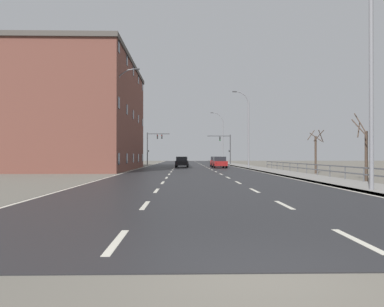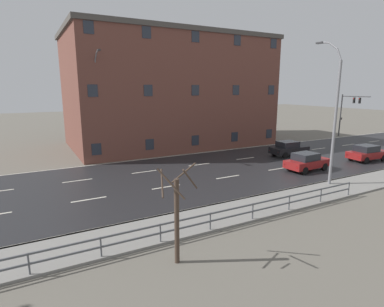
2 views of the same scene
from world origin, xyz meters
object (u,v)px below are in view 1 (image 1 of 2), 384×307
at_px(car_mid_centre, 182,162).
at_px(brick_building, 77,116).
at_px(street_lamp_distant, 222,139).
at_px(street_lamp_foreground, 368,70).
at_px(car_distant, 219,162).
at_px(street_lamp_midground, 248,130).
at_px(car_far_right, 216,161).
at_px(traffic_signal_left, 153,143).
at_px(traffic_signal_right, 226,145).
at_px(street_lamp_left_bank, 118,121).

height_order(car_mid_centre, brick_building, brick_building).
xyz_separation_m(street_lamp_distant, brick_building, (-21.68, -36.27, 1.16)).
xyz_separation_m(street_lamp_foreground, car_distant, (-3.61, 35.01, -4.83)).
relative_size(street_lamp_midground, car_far_right, 2.46).
relative_size(street_lamp_foreground, street_lamp_midground, 1.11).
bearing_deg(brick_building, street_lamp_foreground, -54.22).
distance_m(traffic_signal_left, car_mid_centre, 18.14).
xyz_separation_m(traffic_signal_left, car_distant, (10.73, -19.98, -3.35)).
bearing_deg(street_lamp_midground, car_distant, 153.44).
relative_size(car_far_right, car_distant, 1.00).
distance_m(street_lamp_foreground, car_far_right, 43.53).
relative_size(traffic_signal_right, brick_building, 0.24).
distance_m(street_lamp_left_bank, traffic_signal_right, 38.43).
bearing_deg(car_mid_centre, street_lamp_distant, 75.34).
relative_size(traffic_signal_right, traffic_signal_left, 0.94).
bearing_deg(car_far_right, street_lamp_foreground, -82.15).
bearing_deg(street_lamp_foreground, street_lamp_left_bank, 126.82).
height_order(street_lamp_distant, car_distant, street_lamp_distant).
height_order(street_lamp_distant, car_mid_centre, street_lamp_distant).
distance_m(street_lamp_left_bank, car_far_right, 26.26).
height_order(street_lamp_left_bank, car_far_right, street_lamp_left_bank).
relative_size(car_mid_centre, brick_building, 0.17).
bearing_deg(street_lamp_midground, street_lamp_left_bank, -138.33).
height_order(traffic_signal_right, car_far_right, traffic_signal_right).
bearing_deg(traffic_signal_right, street_lamp_foreground, -89.63).
height_order(car_distant, brick_building, brick_building).
relative_size(street_lamp_foreground, brick_building, 0.48).
distance_m(street_lamp_distant, brick_building, 42.27).
distance_m(car_far_right, brick_building, 23.23).
xyz_separation_m(traffic_signal_right, car_mid_centre, (-8.38, -17.39, -2.96)).
xyz_separation_m(street_lamp_distant, traffic_signal_right, (-0.32, -10.93, -1.73)).
relative_size(traffic_signal_right, car_far_right, 1.37).
bearing_deg(brick_building, street_lamp_left_bank, -56.32).
xyz_separation_m(street_lamp_midground, street_lamp_left_bank, (-14.92, -13.28, -0.05)).
bearing_deg(car_far_right, traffic_signal_left, 136.12).
relative_size(street_lamp_distant, car_distant, 2.70).
height_order(traffic_signal_left, car_mid_centre, traffic_signal_left).
relative_size(traffic_signal_left, brick_building, 0.25).
relative_size(traffic_signal_right, car_mid_centre, 1.38).
height_order(car_distant, car_mid_centre, same).
distance_m(street_lamp_foreground, car_mid_centre, 39.36).
distance_m(street_lamp_foreground, traffic_signal_left, 56.85).
relative_size(street_lamp_distant, street_lamp_left_bank, 1.10).
distance_m(street_lamp_foreground, street_lamp_distant, 66.40).
bearing_deg(traffic_signal_left, car_mid_centre, -71.66).
distance_m(traffic_signal_right, brick_building, 33.27).
bearing_deg(traffic_signal_left, street_lamp_midground, -56.63).
distance_m(street_lamp_distant, car_mid_centre, 30.00).
bearing_deg(brick_building, car_far_right, 35.34).
xyz_separation_m(street_lamp_left_bank, brick_building, (-6.80, 10.21, 1.62)).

